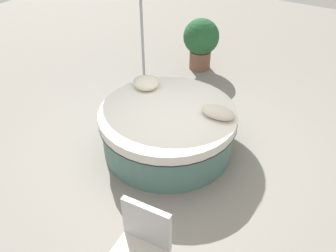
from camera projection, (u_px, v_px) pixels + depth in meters
ground_plane at (168, 147)px, 5.43m from camera, size 16.00×16.00×0.00m
round_bed at (168, 129)px, 5.23m from camera, size 2.01×2.01×0.68m
throw_pillow_0 at (218, 112)px, 4.87m from camera, size 0.50×0.29×0.15m
throw_pillow_1 at (146, 83)px, 5.49m from camera, size 0.40×0.40×0.17m
patio_chair at (141, 244)px, 3.42m from camera, size 0.55×0.53×0.98m
planter at (201, 40)px, 7.15m from camera, size 0.73×0.73×1.06m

